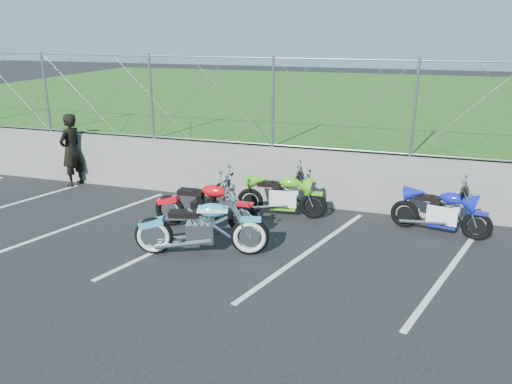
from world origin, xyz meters
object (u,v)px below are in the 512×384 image
(cruiser_turquoise, at_px, (203,229))
(sportbike_blue, at_px, (442,213))
(naked_orange, at_px, (207,208))
(person_standing, at_px, (71,150))
(sportbike_green, at_px, (283,197))

(cruiser_turquoise, bearing_deg, sportbike_blue, 12.83)
(naked_orange, height_order, person_standing, person_standing)
(sportbike_green, distance_m, sportbike_blue, 3.21)
(sportbike_green, bearing_deg, cruiser_turquoise, -116.38)
(naked_orange, bearing_deg, person_standing, 158.24)
(sportbike_green, height_order, person_standing, person_standing)
(naked_orange, xyz_separation_m, sportbike_green, (1.25, 1.20, -0.04))
(cruiser_turquoise, bearing_deg, naked_orange, 93.17)
(sportbike_blue, distance_m, person_standing, 8.92)
(sportbike_green, relative_size, sportbike_blue, 1.02)
(cruiser_turquoise, bearing_deg, person_standing, 133.40)
(cruiser_turquoise, distance_m, sportbike_blue, 4.66)
(cruiser_turquoise, xyz_separation_m, naked_orange, (-0.37, 1.07, -0.01))
(sportbike_green, bearing_deg, person_standing, 169.00)
(naked_orange, bearing_deg, sportbike_blue, 14.85)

